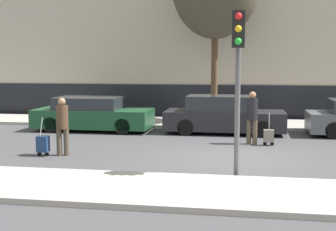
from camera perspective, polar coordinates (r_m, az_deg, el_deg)
ground_plane at (r=13.11m, az=7.72°, el=-5.17°), size 80.00×80.00×0.00m
sidewalk_near at (r=9.46m, az=6.95°, el=-9.35°), size 28.00×2.50×0.12m
sidewalk_far at (r=20.01m, az=8.39°, el=-1.00°), size 28.00×3.00×0.12m
building_facade at (r=23.41m, az=8.76°, el=10.93°), size 28.00×2.64×9.01m
parked_car_0 at (r=18.44m, az=-9.18°, el=0.12°), size 4.50×1.91×1.30m
parked_car_1 at (r=17.59m, az=6.77°, el=-0.03°), size 4.42×1.78×1.41m
pedestrian_left at (r=13.55m, az=-12.76°, el=-0.90°), size 0.34×0.34×1.65m
trolley_left at (r=13.68m, az=-15.01°, el=-3.38°), size 0.34×0.29×1.11m
pedestrian_right at (r=15.30m, az=10.23°, el=0.13°), size 0.34×0.34×1.71m
trolley_right at (r=15.25m, az=12.17°, el=-2.44°), size 0.34×0.29×1.05m
traffic_light at (r=10.49m, az=8.54°, el=6.64°), size 0.28×0.47×3.75m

